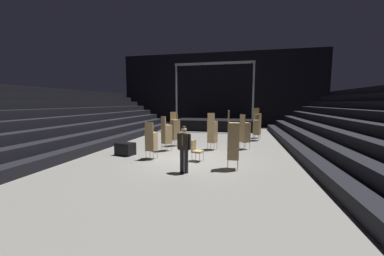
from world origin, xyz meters
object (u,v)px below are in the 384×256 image
chair_stack_aisle_left (233,140)px  loose_chair_near_man (196,149)px  man_with_tie (184,146)px  chair_stack_front_right (245,132)px  equipment_road_case (125,149)px  chair_stack_rear_right (166,134)px  chair_stack_rear_left (257,127)px  chair_stack_rear_centre (174,127)px  stage_riser (215,124)px  chair_stack_mid_right (151,141)px  chair_stack_mid_centre (257,123)px  chair_stack_front_left (212,131)px  chair_stack_mid_left (175,129)px

chair_stack_aisle_left → loose_chair_near_man: chair_stack_aisle_left is taller
man_with_tie → chair_stack_front_right: size_ratio=0.90×
equipment_road_case → chair_stack_rear_right: bearing=38.9°
chair_stack_rear_left → chair_stack_rear_centre: 5.72m
stage_riser → chair_stack_rear_centre: (-2.12, -6.38, 0.30)m
chair_stack_mid_right → chair_stack_rear_right: chair_stack_rear_right is taller
man_with_tie → chair_stack_mid_centre: bearing=-94.4°
man_with_tie → chair_stack_front_left: 4.38m
loose_chair_near_man → chair_stack_rear_centre: bearing=-139.7°
equipment_road_case → loose_chair_near_man: size_ratio=0.95×
chair_stack_mid_left → chair_stack_rear_left: 5.82m
chair_stack_mid_left → loose_chair_near_man: (1.95, -3.23, -0.49)m
chair_stack_front_left → chair_stack_aisle_left: 3.72m
chair_stack_mid_right → chair_stack_rear_left: chair_stack_rear_left is taller
stage_riser → loose_chair_near_man: (0.52, -11.76, -0.06)m
chair_stack_front_left → chair_stack_mid_centre: 5.52m
chair_stack_mid_right → equipment_road_case: bearing=168.8°
stage_riser → chair_stack_rear_left: size_ratio=3.91×
stage_riser → chair_stack_mid_right: size_ratio=4.30×
chair_stack_mid_left → chair_stack_mid_right: size_ratio=1.20×
chair_stack_mid_left → chair_stack_rear_centre: 2.26m
stage_riser → man_with_tie: bearing=-88.3°
chair_stack_front_right → chair_stack_mid_left: size_ratio=0.96×
chair_stack_mid_right → chair_stack_rear_right: (0.11, 1.85, 0.08)m
stage_riser → loose_chair_near_man: bearing=-87.5°
chair_stack_mid_left → chair_stack_mid_right: chair_stack_mid_left is taller
man_with_tie → equipment_road_case: bearing=-16.3°
chair_stack_mid_left → chair_stack_mid_right: (-0.16, -3.29, -0.17)m
man_with_tie → chair_stack_mid_left: (-1.83, 4.99, 0.03)m
chair_stack_front_left → loose_chair_near_man: 2.67m
man_with_tie → loose_chair_near_man: size_ratio=1.87×
chair_stack_rear_centre → chair_stack_aisle_left: chair_stack_aisle_left is taller
man_with_tie → chair_stack_aisle_left: bearing=-139.4°
chair_stack_rear_right → equipment_road_case: chair_stack_rear_right is taller
chair_stack_aisle_left → equipment_road_case: size_ratio=2.56×
equipment_road_case → chair_stack_aisle_left: bearing=-13.9°
chair_stack_front_left → chair_stack_mid_left: size_ratio=1.00×
chair_stack_mid_left → loose_chair_near_man: size_ratio=2.17×
chair_stack_front_left → chair_stack_rear_right: chair_stack_front_left is taller
chair_stack_rear_right → equipment_road_case: size_ratio=2.09×
chair_stack_front_right → chair_stack_rear_centre: 5.31m
chair_stack_rear_centre → chair_stack_rear_right: bearing=97.1°
man_with_tie → chair_stack_front_right: 5.35m
man_with_tie → chair_stack_mid_left: bearing=-55.0°
chair_stack_front_right → chair_stack_mid_left: (-4.10, 0.15, 0.04)m
chair_stack_mid_left → chair_stack_front_right: bearing=128.6°
chair_stack_front_right → chair_stack_rear_right: (-4.15, -1.30, -0.04)m
chair_stack_rear_right → man_with_tie: bearing=-23.6°
chair_stack_rear_right → equipment_road_case: 2.28m
chair_stack_front_right → chair_stack_aisle_left: (-0.51, -4.00, 0.17)m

